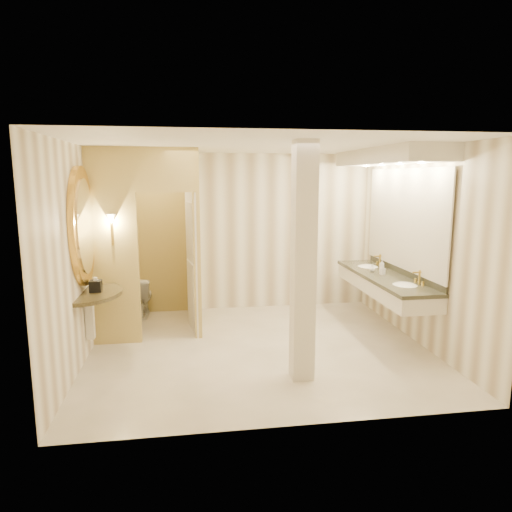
% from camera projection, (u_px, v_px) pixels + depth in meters
% --- Properties ---
extents(floor, '(4.50, 4.50, 0.00)m').
position_uv_depth(floor, '(259.00, 348.00, 6.22)').
color(floor, white).
rests_on(floor, ground).
extents(ceiling, '(4.50, 4.50, 0.00)m').
position_uv_depth(ceiling, '(259.00, 145.00, 5.76)').
color(ceiling, white).
rests_on(ceiling, wall_back).
extents(wall_back, '(4.50, 0.02, 2.70)m').
position_uv_depth(wall_back, '(241.00, 232.00, 7.94)').
color(wall_back, white).
rests_on(wall_back, floor).
extents(wall_front, '(4.50, 0.02, 2.70)m').
position_uv_depth(wall_front, '(294.00, 286.00, 4.04)').
color(wall_front, white).
rests_on(wall_front, floor).
extents(wall_left, '(0.02, 4.00, 2.70)m').
position_uv_depth(wall_left, '(80.00, 255.00, 5.66)').
color(wall_left, white).
rests_on(wall_left, floor).
extents(wall_right, '(0.02, 4.00, 2.70)m').
position_uv_depth(wall_right, '(419.00, 247.00, 6.32)').
color(wall_right, white).
rests_on(wall_right, floor).
extents(toilet_closet, '(1.50, 1.55, 2.70)m').
position_uv_depth(toilet_closet, '(175.00, 240.00, 6.77)').
color(toilet_closet, tan).
rests_on(toilet_closet, floor).
extents(wall_sconce, '(0.14, 0.14, 0.42)m').
position_uv_depth(wall_sconce, '(111.00, 220.00, 6.06)').
color(wall_sconce, gold).
rests_on(wall_sconce, toilet_closet).
extents(vanity, '(0.75, 2.57, 2.09)m').
position_uv_depth(vanity, '(389.00, 224.00, 6.62)').
color(vanity, silver).
rests_on(vanity, floor).
extents(console_shelf, '(1.14, 1.14, 2.02)m').
position_uv_depth(console_shelf, '(84.00, 254.00, 5.69)').
color(console_shelf, black).
rests_on(console_shelf, floor).
extents(pillar, '(0.25, 0.25, 2.70)m').
position_uv_depth(pillar, '(303.00, 264.00, 5.09)').
color(pillar, silver).
rests_on(pillar, floor).
extents(tissue_box, '(0.14, 0.14, 0.14)m').
position_uv_depth(tissue_box, '(96.00, 286.00, 5.75)').
color(tissue_box, black).
rests_on(tissue_box, console_shelf).
extents(toilet, '(0.40, 0.67, 0.67)m').
position_uv_depth(toilet, '(141.00, 296.00, 7.62)').
color(toilet, white).
rests_on(toilet, floor).
extents(soap_bottle_a, '(0.08, 0.08, 0.14)m').
position_uv_depth(soap_bottle_a, '(383.00, 270.00, 6.75)').
color(soap_bottle_a, beige).
rests_on(soap_bottle_a, vanity).
extents(soap_bottle_b, '(0.11, 0.11, 0.11)m').
position_uv_depth(soap_bottle_b, '(372.00, 268.00, 6.96)').
color(soap_bottle_b, silver).
rests_on(soap_bottle_b, vanity).
extents(soap_bottle_c, '(0.09, 0.09, 0.20)m').
position_uv_depth(soap_bottle_c, '(382.00, 266.00, 6.88)').
color(soap_bottle_c, '#C6B28C').
rests_on(soap_bottle_c, vanity).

